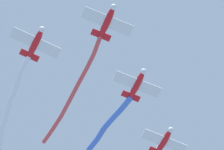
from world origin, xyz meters
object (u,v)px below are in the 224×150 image
(airplane_right_wing, at_px, (36,43))
(airplane_slot, at_px, (164,141))
(airplane_left_wing, at_px, (137,84))
(airplane_lead, at_px, (107,21))

(airplane_right_wing, bearing_deg, airplane_slot, 103.45)
(airplane_left_wing, distance_m, airplane_right_wing, 17.26)
(airplane_lead, height_order, airplane_left_wing, same)
(airplane_slot, bearing_deg, airplane_left_wing, -48.63)
(airplane_right_wing, distance_m, airplane_slot, 27.04)
(airplane_lead, distance_m, airplane_right_wing, 11.61)
(airplane_right_wing, bearing_deg, airplane_left_wing, 86.75)
(airplane_left_wing, height_order, airplane_right_wing, airplane_right_wing)
(airplane_lead, bearing_deg, airplane_left_wing, 132.88)
(airplane_lead, bearing_deg, airplane_slot, 132.88)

